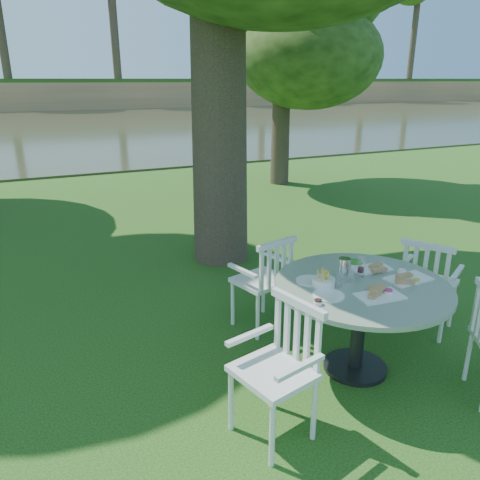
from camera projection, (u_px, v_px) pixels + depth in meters
name	position (u px, v px, depth m)	size (l,w,h in m)	color
ground	(248.00, 319.00, 5.09)	(140.00, 140.00, 0.00)	#143B0C
table	(361.00, 300.00, 3.99)	(1.48, 1.48, 0.84)	black
chair_ne	(426.00, 280.00, 4.65)	(0.66, 0.67, 1.00)	white
chair_nw	(268.00, 277.00, 4.71)	(0.61, 0.59, 1.00)	white
chair_sw	(284.00, 358.00, 3.32)	(0.59, 0.61, 1.02)	white
tableware	(353.00, 278.00, 3.97)	(1.20, 0.77, 0.21)	white
river	(62.00, 128.00, 24.85)	(100.00, 28.00, 0.12)	#30341F
far_bank	(35.00, 17.00, 38.16)	(100.00, 18.00, 15.20)	#A5794D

